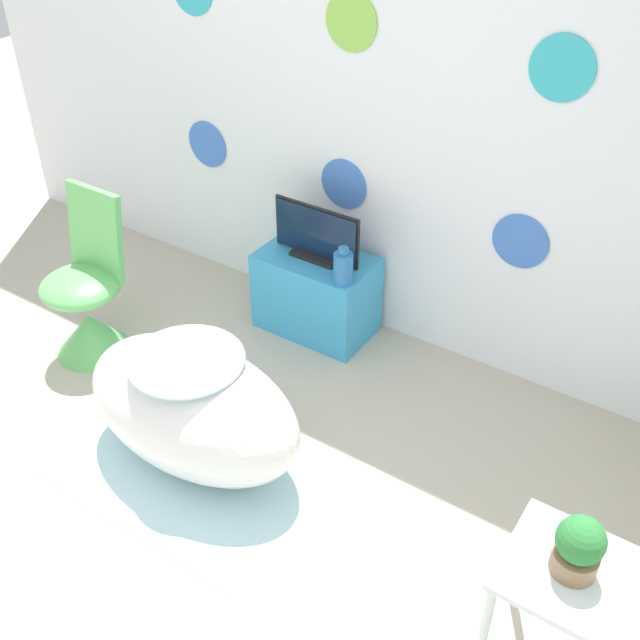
{
  "coord_description": "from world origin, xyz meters",
  "views": [
    {
      "loc": [
        1.74,
        -0.84,
        2.37
      ],
      "look_at": [
        0.54,
        0.97,
        0.79
      ],
      "focal_mm": 42.0,
      "sensor_mm": 36.0,
      "label": 1
    }
  ],
  "objects_px": {
    "chair": "(88,307)",
    "vase": "(343,267)",
    "potted_plant_left": "(579,547)",
    "bathtub": "(193,407)",
    "tv": "(316,236)"
  },
  "relations": [
    {
      "from": "chair",
      "to": "vase",
      "type": "bearing_deg",
      "value": 31.92
    },
    {
      "from": "chair",
      "to": "vase",
      "type": "xyz_separation_m",
      "value": [
        1.06,
        0.66,
        0.25
      ]
    },
    {
      "from": "tv",
      "to": "vase",
      "type": "xyz_separation_m",
      "value": [
        0.23,
        -0.12,
        -0.04
      ]
    },
    {
      "from": "bathtub",
      "to": "vase",
      "type": "distance_m",
      "value": 0.97
    },
    {
      "from": "vase",
      "to": "chair",
      "type": "bearing_deg",
      "value": -148.08
    },
    {
      "from": "bathtub",
      "to": "potted_plant_left",
      "type": "bearing_deg",
      "value": -2.92
    },
    {
      "from": "bathtub",
      "to": "tv",
      "type": "xyz_separation_m",
      "value": [
        -0.09,
        1.05,
        0.28
      ]
    },
    {
      "from": "bathtub",
      "to": "potted_plant_left",
      "type": "height_order",
      "value": "potted_plant_left"
    },
    {
      "from": "tv",
      "to": "potted_plant_left",
      "type": "bearing_deg",
      "value": -34.19
    },
    {
      "from": "chair",
      "to": "tv",
      "type": "relative_size",
      "value": 1.75
    },
    {
      "from": "potted_plant_left",
      "to": "chair",
      "type": "bearing_deg",
      "value": 172.06
    },
    {
      "from": "bathtub",
      "to": "potted_plant_left",
      "type": "distance_m",
      "value": 1.61
    },
    {
      "from": "chair",
      "to": "potted_plant_left",
      "type": "bearing_deg",
      "value": -7.94
    },
    {
      "from": "chair",
      "to": "tv",
      "type": "distance_m",
      "value": 1.18
    },
    {
      "from": "chair",
      "to": "potted_plant_left",
      "type": "height_order",
      "value": "chair"
    }
  ]
}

